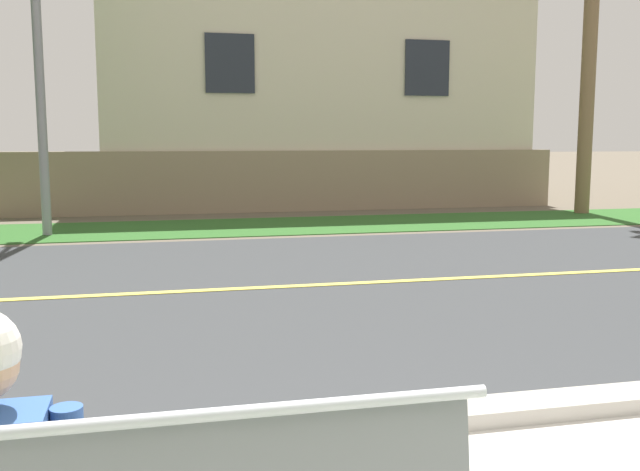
# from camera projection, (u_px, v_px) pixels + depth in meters

# --- Properties ---
(ground_plane) EXTENTS (140.00, 140.00, 0.00)m
(ground_plane) POSITION_uv_depth(u_px,v_px,m) (258.00, 265.00, 9.67)
(ground_plane) COLOR #665B4C
(curb_edge) EXTENTS (44.00, 0.30, 0.11)m
(curb_edge) POSITION_uv_depth(u_px,v_px,m) (399.00, 421.00, 4.22)
(curb_edge) COLOR #ADA89E
(curb_edge) RESTS_ON ground_plane
(street_asphalt) EXTENTS (52.00, 8.00, 0.01)m
(street_asphalt) POSITION_uv_depth(u_px,v_px,m) (277.00, 287.00, 8.23)
(street_asphalt) COLOR #383A3D
(street_asphalt) RESTS_ON ground_plane
(road_centre_line) EXTENTS (48.00, 0.14, 0.01)m
(road_centre_line) POSITION_uv_depth(u_px,v_px,m) (277.00, 287.00, 8.23)
(road_centre_line) COLOR #E0CC4C
(road_centre_line) RESTS_ON ground_plane
(far_verge_grass) EXTENTS (48.00, 2.80, 0.02)m
(far_verge_grass) POSITION_uv_depth(u_px,v_px,m) (226.00, 227.00, 13.69)
(far_verge_grass) COLOR #2D6026
(far_verge_grass) RESTS_ON ground_plane
(streetlamp) EXTENTS (0.24, 2.10, 6.80)m
(streetlamp) POSITION_uv_depth(u_px,v_px,m) (38.00, 7.00, 12.27)
(streetlamp) COLOR gray
(streetlamp) RESTS_ON ground_plane
(garden_wall) EXTENTS (13.00, 0.36, 1.40)m
(garden_wall) POSITION_uv_depth(u_px,v_px,m) (293.00, 181.00, 16.75)
(garden_wall) COLOR gray
(garden_wall) RESTS_ON ground_plane
(house_across_street) EXTENTS (11.23, 6.91, 6.67)m
(house_across_street) POSITION_uv_depth(u_px,v_px,m) (303.00, 76.00, 19.68)
(house_across_street) COLOR beige
(house_across_street) RESTS_ON ground_plane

